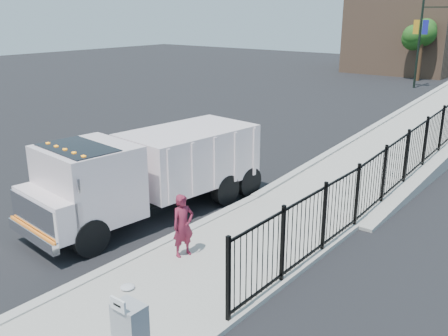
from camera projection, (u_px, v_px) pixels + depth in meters
The scene contains 12 objects.
ground at pixel (171, 242), 13.67m from camera, with size 120.00×120.00×0.00m, color black.
sidewalk at pixel (170, 295), 11.02m from camera, with size 3.55×12.00×0.12m, color #9E998E.
curb at pixel (113, 268), 12.15m from camera, with size 0.30×12.00×0.16m, color #ADAAA3.
ramp at pixel (431, 140), 24.37m from camera, with size 3.95×24.00×1.70m, color #9E998E.
iron_fence at pixel (439, 143), 20.27m from camera, with size 0.10×28.00×1.80m, color black.
truck at pixel (146, 170), 15.01m from camera, with size 3.23×7.93×2.64m.
worker at pixel (183, 226), 12.46m from camera, with size 0.59×0.39×1.62m, color maroon.
arrow_sign at pixel (118, 305), 8.13m from camera, with size 0.35×0.04×0.22m, color white.
debris at pixel (127, 287), 11.15m from camera, with size 0.33×0.33×0.08m, color silver.
light_pole_0 at pixel (424, 33), 39.35m from camera, with size 3.77×0.22×8.00m.
tree_0 at pixel (422, 36), 43.82m from camera, with size 2.35×2.35×5.17m.
building at pixel (409, 32), 50.67m from camera, with size 10.00×10.00×8.00m, color #8C664C.
Camera 1 is at (8.85, -8.83, 6.07)m, focal length 40.00 mm.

